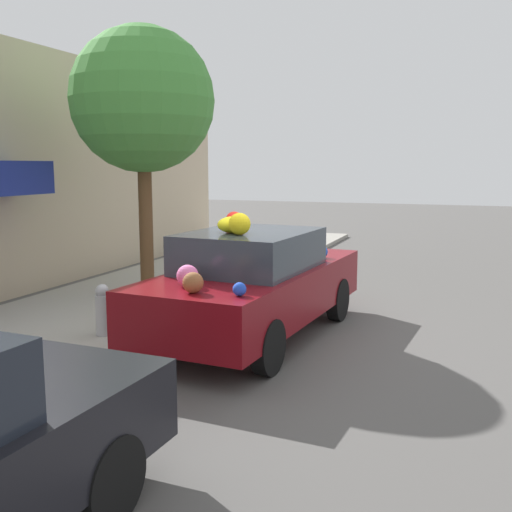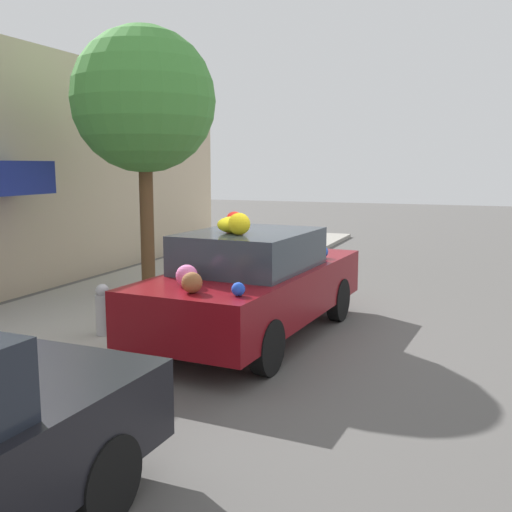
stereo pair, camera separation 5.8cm
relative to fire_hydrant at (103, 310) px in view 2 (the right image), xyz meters
The scene contains 5 objects.
ground_plane 2.01m from the fire_hydrant, 59.35° to the right, with size 60.00×60.00×0.00m, color #565451.
sidewalk_curb 1.48m from the fire_hydrant, 45.37° to the left, with size 24.00×3.20×0.11m.
street_tree 3.97m from the fire_hydrant, 17.70° to the left, with size 2.46×2.46×4.60m.
fire_hydrant is the anchor object (origin of this frame).
art_car 2.09m from the fire_hydrant, 62.01° to the right, with size 4.44×2.00×1.79m.
Camera 2 is at (-7.59, -3.06, 2.39)m, focal length 42.00 mm.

